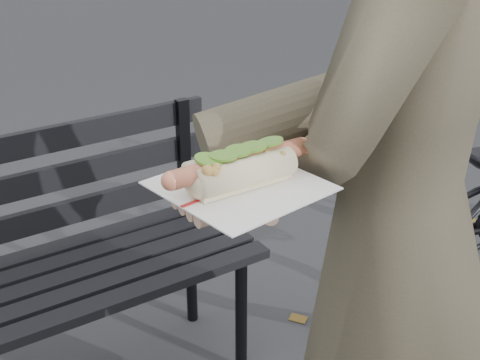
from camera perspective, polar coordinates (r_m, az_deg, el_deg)
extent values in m
cylinder|color=black|center=(2.27, 0.10, -11.55)|extent=(0.04, 0.04, 0.45)
cylinder|color=black|center=(2.51, -4.21, -7.60)|extent=(0.04, 0.04, 0.45)
cube|color=black|center=(1.90, -17.22, -12.10)|extent=(1.50, 0.07, 0.03)
cube|color=black|center=(1.98, -18.01, -10.70)|extent=(1.50, 0.07, 0.03)
cube|color=black|center=(2.05, -18.75, -9.39)|extent=(1.50, 0.07, 0.03)
cube|color=black|center=(2.12, -19.43, -8.17)|extent=(1.50, 0.07, 0.03)
cube|color=black|center=(2.31, -4.81, 1.92)|extent=(0.04, 0.03, 0.42)
imported|color=#483F30|center=(1.30, 13.29, -4.88)|extent=(0.81, 0.68, 1.90)
cylinder|color=#483F30|center=(1.07, 9.59, 7.23)|extent=(0.51, 0.23, 0.19)
cylinder|color=#D8A384|center=(0.90, 1.77, -0.32)|extent=(0.09, 0.08, 0.07)
ellipsoid|color=#D8A384|center=(0.88, 0.00, -1.47)|extent=(0.10, 0.12, 0.03)
cylinder|color=#D8A384|center=(0.83, -2.04, -3.08)|extent=(0.06, 0.02, 0.02)
cylinder|color=#D8A384|center=(0.84, -2.75, -2.53)|extent=(0.06, 0.02, 0.02)
cylinder|color=#D8A384|center=(0.86, -3.43, -2.01)|extent=(0.06, 0.02, 0.02)
cylinder|color=#D8A384|center=(0.88, -4.09, -1.50)|extent=(0.06, 0.02, 0.02)
cylinder|color=#D8A384|center=(0.84, 2.62, -2.60)|extent=(0.04, 0.05, 0.02)
cube|color=white|center=(0.87, 0.00, -0.47)|extent=(0.21, 0.21, 0.00)
cube|color=#B21E1E|center=(0.87, 0.00, -0.38)|extent=(0.19, 0.03, 0.00)
cylinder|color=#DB7754|center=(0.86, 0.00, 1.51)|extent=(0.20, 0.02, 0.02)
sphere|color=#DB7754|center=(0.81, -5.91, -0.07)|extent=(0.02, 0.02, 0.02)
sphere|color=#DB7754|center=(0.91, 5.27, 2.90)|extent=(0.03, 0.02, 0.02)
sphere|color=#9E6B2D|center=(0.87, -0.21, 2.49)|extent=(0.01, 0.01, 0.01)
sphere|color=#9E6B2D|center=(0.82, -2.59, 0.99)|extent=(0.01, 0.01, 0.01)
sphere|color=#9E6B2D|center=(0.88, 2.05, 2.78)|extent=(0.01, 0.01, 0.01)
sphere|color=#9E6B2D|center=(0.87, 2.04, 2.12)|extent=(0.01, 0.01, 0.01)
sphere|color=#9E6B2D|center=(0.87, 3.69, 2.26)|extent=(0.01, 0.01, 0.01)
sphere|color=#9E6B2D|center=(0.85, -1.90, 1.37)|extent=(0.01, 0.01, 0.01)
sphere|color=#9E6B2D|center=(0.86, -0.19, 1.96)|extent=(0.01, 0.01, 0.01)
sphere|color=#9E6B2D|center=(0.86, -0.56, 1.92)|extent=(0.01, 0.01, 0.01)
sphere|color=#9E6B2D|center=(0.87, 2.37, 2.25)|extent=(0.01, 0.01, 0.01)
sphere|color=#9E6B2D|center=(0.82, -3.00, 0.50)|extent=(0.01, 0.01, 0.01)
sphere|color=#9E6B2D|center=(0.86, -1.92, 2.26)|extent=(0.01, 0.01, 0.01)
sphere|color=#9E6B2D|center=(0.89, 2.74, 3.16)|extent=(0.01, 0.01, 0.01)
sphere|color=#9E6B2D|center=(0.85, -3.00, 1.74)|extent=(0.01, 0.01, 0.01)
sphere|color=#9E6B2D|center=(0.82, -2.04, 1.07)|extent=(0.01, 0.01, 0.01)
sphere|color=#9E6B2D|center=(0.87, 2.23, 2.35)|extent=(0.01, 0.01, 0.01)
sphere|color=#9E6B2D|center=(0.84, -0.34, 1.39)|extent=(0.01, 0.01, 0.01)
sphere|color=#9E6B2D|center=(0.81, -2.97, 0.82)|extent=(0.01, 0.01, 0.01)
sphere|color=#9E6B2D|center=(0.81, -2.28, 0.71)|extent=(0.01, 0.01, 0.01)
sphere|color=#9E6B2D|center=(0.82, -2.74, 0.45)|extent=(0.01, 0.01, 0.01)
sphere|color=#9E6B2D|center=(0.86, 0.10, 1.85)|extent=(0.01, 0.01, 0.01)
sphere|color=#9E6B2D|center=(0.89, 1.37, 2.58)|extent=(0.01, 0.01, 0.01)
sphere|color=#9E6B2D|center=(0.86, 0.08, 2.20)|extent=(0.01, 0.01, 0.01)
sphere|color=#9E6B2D|center=(0.81, -2.81, 0.80)|extent=(0.01, 0.01, 0.01)
sphere|color=#9E6B2D|center=(0.89, 1.53, 2.88)|extent=(0.01, 0.01, 0.01)
cylinder|color=#589227|center=(0.83, -2.71, 1.76)|extent=(0.04, 0.04, 0.01)
cylinder|color=#589227|center=(0.84, -1.43, 2.08)|extent=(0.04, 0.04, 0.00)
cylinder|color=#589227|center=(0.85, -0.13, 2.52)|extent=(0.04, 0.04, 0.01)
cylinder|color=#589227|center=(0.86, 1.13, 2.86)|extent=(0.04, 0.04, 0.01)
cylinder|color=#589227|center=(0.88, 2.57, 3.28)|extent=(0.04, 0.04, 0.01)
cube|color=brown|center=(2.63, 4.99, -11.68)|extent=(0.08, 0.08, 0.00)
cube|color=brown|center=(3.05, -4.38, -5.93)|extent=(0.09, 0.08, 0.00)
cube|color=brown|center=(3.25, -8.95, -4.12)|extent=(0.07, 0.09, 0.00)
cube|color=brown|center=(3.46, 19.06, -3.36)|extent=(0.08, 0.06, 0.00)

